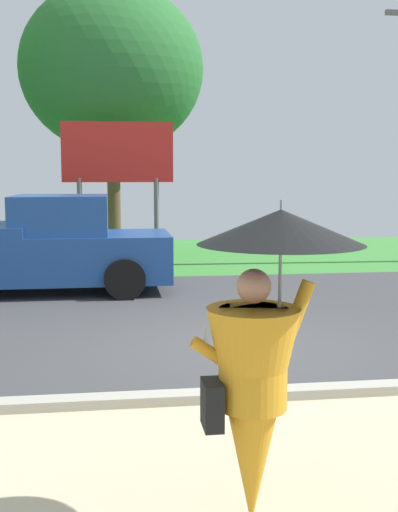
{
  "coord_description": "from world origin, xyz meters",
  "views": [
    {
      "loc": [
        -1.63,
        -8.21,
        2.29
      ],
      "look_at": [
        -0.38,
        1.0,
        1.1
      ],
      "focal_mm": 45.07,
      "sensor_mm": 36.0,
      "label": 1
    }
  ],
  "objects_px": {
    "monk_pedestrian": "(260,358)",
    "pickup_truck": "(37,248)",
    "tree_center_back": "(112,70)",
    "roadside_billboard": "(118,163)"
  },
  "relations": [
    {
      "from": "monk_pedestrian",
      "to": "tree_center_back",
      "type": "xyz_separation_m",
      "value": [
        -0.84,
        14.26,
        3.98
      ]
    },
    {
      "from": "monk_pedestrian",
      "to": "pickup_truck",
      "type": "xyz_separation_m",
      "value": [
        -2.37,
        8.83,
        -0.26
      ]
    },
    {
      "from": "roadside_billboard",
      "to": "monk_pedestrian",
      "type": "bearing_deg",
      "value": -86.22
    },
    {
      "from": "tree_center_back",
      "to": "monk_pedestrian",
      "type": "bearing_deg",
      "value": -86.61
    },
    {
      "from": "pickup_truck",
      "to": "tree_center_back",
      "type": "distance_m",
      "value": 7.05
    },
    {
      "from": "pickup_truck",
      "to": "monk_pedestrian",
      "type": "bearing_deg",
      "value": -74.92
    },
    {
      "from": "pickup_truck",
      "to": "tree_center_back",
      "type": "relative_size",
      "value": 0.7
    },
    {
      "from": "roadside_billboard",
      "to": "tree_center_back",
      "type": "relative_size",
      "value": 0.47
    },
    {
      "from": "monk_pedestrian",
      "to": "roadside_billboard",
      "type": "distance_m",
      "value": 11.54
    },
    {
      "from": "monk_pedestrian",
      "to": "tree_center_back",
      "type": "bearing_deg",
      "value": 108.1
    }
  ]
}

